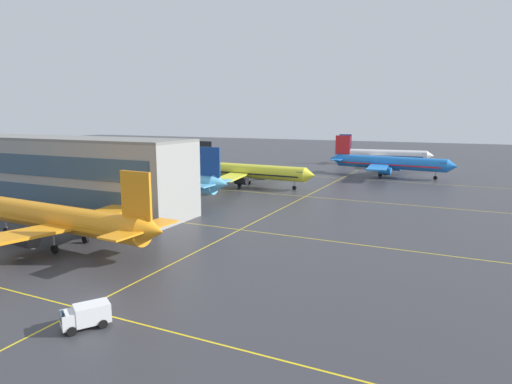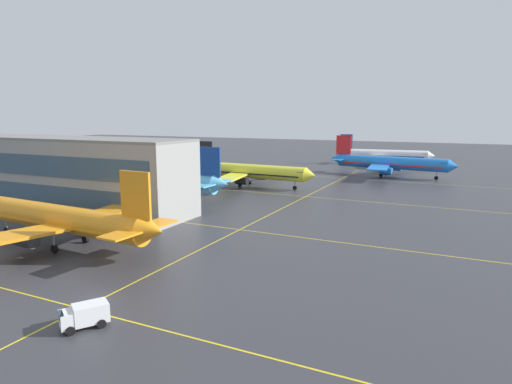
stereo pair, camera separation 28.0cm
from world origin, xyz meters
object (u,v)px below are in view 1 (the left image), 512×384
object	(u,v)px
airliner_front_gate	(62,219)
airliner_third_row	(249,171)
airliner_far_left_stand	(388,163)
airliner_far_right_stand	(382,155)
service_truck_red_van	(86,315)
airliner_second_row	(154,181)

from	to	relation	value
airliner_front_gate	airliner_third_row	xyz separation A→B (m)	(-0.17, 60.95, -0.08)
airliner_front_gate	airliner_far_left_stand	world-z (taller)	airliner_far_left_stand
airliner_third_row	airliner_far_right_stand	distance (m)	72.27
airliner_front_gate	airliner_far_right_stand	distance (m)	131.36
airliner_far_left_stand	airliner_far_right_stand	world-z (taller)	airliner_far_left_stand
airliner_far_right_stand	service_truck_red_van	distance (m)	145.96
airliner_far_right_stand	service_truck_red_van	size ratio (longest dim) A/B	8.37
airliner_front_gate	airliner_third_row	distance (m)	60.95
airliner_third_row	airliner_far_right_stand	size ratio (longest dim) A/B	1.01
airliner_far_right_stand	airliner_second_row	bearing A→B (deg)	-110.31
airliner_second_row	service_truck_red_van	bearing A→B (deg)	-57.12
airliner_second_row	airliner_far_left_stand	xyz separation A→B (m)	(42.11, 62.00, 0.01)
airliner_third_row	airliner_far_right_stand	xyz separation A→B (m)	(23.61, 68.31, -0.04)
airliner_second_row	service_truck_red_van	world-z (taller)	airliner_second_row
airliner_far_right_stand	airliner_far_left_stand	bearing A→B (deg)	-77.28
airliner_third_row	airliner_far_left_stand	bearing A→B (deg)	49.49
airliner_second_row	airliner_third_row	xyz separation A→B (m)	(11.24, 25.86, -0.22)
airliner_second_row	airliner_far_left_stand	bearing A→B (deg)	55.82
airliner_far_right_stand	airliner_front_gate	bearing A→B (deg)	-100.28
airliner_second_row	service_truck_red_van	distance (m)	61.70
airliner_second_row	airliner_third_row	size ratio (longest dim) A/B	1.05
airliner_second_row	service_truck_red_van	xyz separation A→B (m)	(33.45, -51.76, -3.03)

